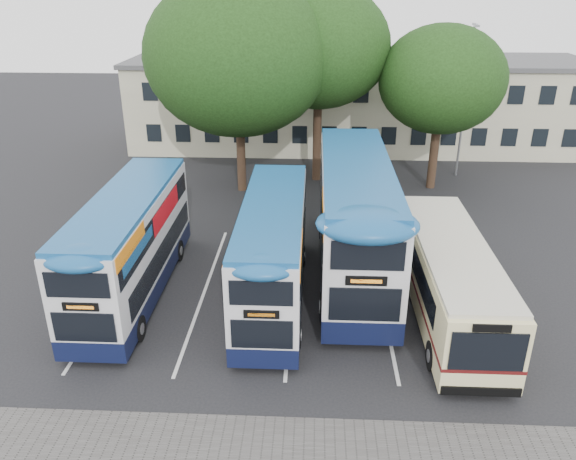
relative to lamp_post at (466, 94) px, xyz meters
The scene contains 11 objects.
ground 21.46m from the lamp_post, 106.72° to the right, with size 120.00×120.00×0.00m, color black.
bay_lines 18.57m from the lamp_post, 123.08° to the right, with size 14.12×11.00×0.01m.
depot_building 9.43m from the lamp_post, 130.53° to the left, with size 32.40×8.40×6.20m.
lamp_post is the anchor object (origin of this frame).
tree_left 13.83m from the lamp_post, 165.90° to the right, with size 10.01×10.01×11.84m.
tree_mid 9.34m from the lamp_post, behind, with size 8.09×8.09×11.30m.
tree_right 3.32m from the lamp_post, 131.02° to the right, with size 7.00×7.00×9.27m.
bus_dd_left 22.23m from the lamp_post, 136.28° to the right, with size 2.37×9.79×4.08m.
bus_dd_mid 18.87m from the lamp_post, 124.14° to the right, with size 2.30×9.48×3.95m.
bus_dd_right 15.20m from the lamp_post, 119.06° to the right, with size 2.78×11.47×4.78m.
bus_single 17.02m from the lamp_post, 103.92° to the right, with size 2.47×9.71×2.90m.
Camera 1 is at (-2.99, -14.33, 11.41)m, focal length 35.00 mm.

